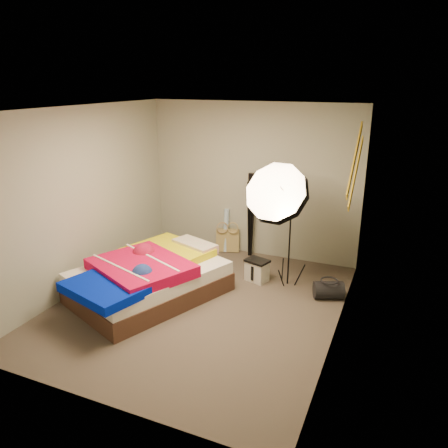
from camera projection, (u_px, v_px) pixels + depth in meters
The scene contains 15 objects.
floor at pixel (199, 305), 5.74m from camera, with size 4.00×4.00×0.00m, color #4F443C.
ceiling at pixel (195, 109), 4.94m from camera, with size 4.00×4.00×0.00m, color silver.
wall_back at pixel (252, 181), 7.08m from camera, with size 3.50×3.50×0.00m, color gray.
wall_front at pixel (89, 280), 3.60m from camera, with size 3.50×3.50×0.00m, color gray.
wall_left at pixel (83, 199), 5.99m from camera, with size 4.00×4.00×0.00m, color gray.
wall_right at pixel (343, 233), 4.69m from camera, with size 4.00×4.00×0.00m, color gray.
tote_bag at pixel (228, 240), 7.48m from camera, with size 0.39×0.12×0.39m, color tan.
wrapping_roll at pixel (226, 230), 7.43m from camera, with size 0.08×0.08×0.74m, color #538FBC.
camera_case at pixel (257, 271), 6.38m from camera, with size 0.30×0.22×0.30m, color beige.
duffel_bag at pixel (329, 290), 5.88m from camera, with size 0.24×0.24×0.39m, color black.
wall_stripe_upper at pixel (355, 159), 5.00m from camera, with size 0.02×1.10×0.10m, color gold.
wall_stripe_lower at pixel (356, 172), 5.28m from camera, with size 0.02×1.10×0.10m, color gold.
bed at pixel (149, 277), 5.87m from camera, with size 1.99×2.40×0.57m.
photo_umbrella at pixel (278, 195), 5.90m from camera, with size 1.13×0.87×1.85m.
camera_tripod at pixel (251, 209), 7.10m from camera, with size 0.08×0.08×1.40m.
Camera 1 is at (2.31, -4.56, 2.82)m, focal length 35.00 mm.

